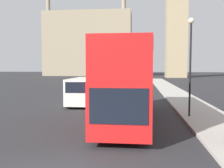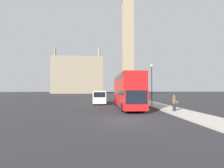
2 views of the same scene
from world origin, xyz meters
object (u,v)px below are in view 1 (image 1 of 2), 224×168
(white_van, at_px, (85,91))
(street_lamp, at_px, (191,53))
(red_double_decker_bus, at_px, (126,79))
(parked_sedan, at_px, (100,86))

(white_van, relative_size, street_lamp, 0.86)
(red_double_decker_bus, height_order, parked_sedan, red_double_decker_bus)
(red_double_decker_bus, relative_size, street_lamp, 1.83)
(white_van, distance_m, street_lamp, 9.54)
(white_van, distance_m, parked_sedan, 13.35)
(red_double_decker_bus, height_order, white_van, red_double_decker_bus)
(street_lamp, bearing_deg, red_double_decker_bus, -165.18)
(white_van, relative_size, parked_sedan, 1.11)
(street_lamp, height_order, parked_sedan, street_lamp)
(red_double_decker_bus, bearing_deg, street_lamp, 14.82)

